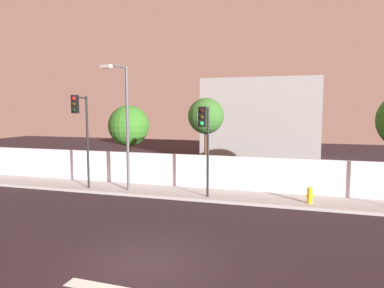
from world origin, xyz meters
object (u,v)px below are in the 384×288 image
(traffic_light_center, at_px, (205,132))
(street_lamp_curbside, at_px, (124,118))
(fire_hydrant, at_px, (310,194))
(roadside_tree_midleft, at_px, (206,116))
(traffic_light_left, at_px, (81,122))
(roadside_tree_leftmost, at_px, (129,126))

(traffic_light_center, distance_m, street_lamp_curbside, 4.61)
(fire_hydrant, xyz_separation_m, roadside_tree_midleft, (-5.76, 3.21, 3.48))
(street_lamp_curbside, distance_m, roadside_tree_midleft, 4.88)
(fire_hydrant, bearing_deg, traffic_light_left, -175.09)
(traffic_light_center, relative_size, fire_hydrant, 5.78)
(traffic_light_left, distance_m, fire_hydrant, 11.83)
(roadside_tree_midleft, bearing_deg, traffic_light_left, -143.10)
(roadside_tree_leftmost, bearing_deg, traffic_light_left, -97.83)
(traffic_light_center, xyz_separation_m, street_lamp_curbside, (-4.51, 0.74, 0.59))
(fire_hydrant, distance_m, roadside_tree_leftmost, 11.59)
(traffic_light_left, height_order, roadside_tree_midleft, traffic_light_left)
(traffic_light_center, bearing_deg, fire_hydrant, 11.00)
(traffic_light_left, relative_size, fire_hydrant, 6.54)
(fire_hydrant, relative_size, roadside_tree_leftmost, 0.16)
(traffic_light_center, xyz_separation_m, fire_hydrant, (4.75, 0.92, -2.84))
(roadside_tree_midleft, bearing_deg, traffic_light_center, -76.25)
(traffic_light_left, distance_m, roadside_tree_midleft, 6.97)
(fire_hydrant, bearing_deg, street_lamp_curbside, -178.85)
(traffic_light_center, bearing_deg, roadside_tree_midleft, 103.75)
(roadside_tree_leftmost, xyz_separation_m, roadside_tree_midleft, (5.00, 0.00, 0.61))
(street_lamp_curbside, xyz_separation_m, fire_hydrant, (9.26, 0.19, -3.43))
(traffic_light_center, relative_size, street_lamp_curbside, 0.68)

